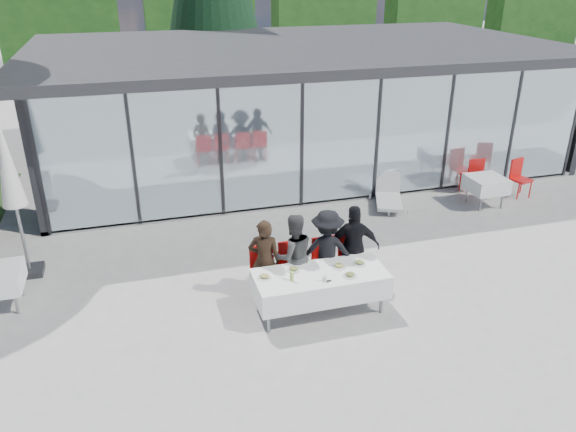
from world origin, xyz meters
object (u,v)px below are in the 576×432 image
object	(u,v)px
diner_chair_b	(291,265)
lounger	(388,195)
diner_chair_a	(263,269)
plate_b	(294,269)
spare_chair_a	(519,176)
diner_b	(293,256)
juice_bottle	(292,276)
spare_table_right	(486,184)
diner_a	(264,261)
dining_table	(320,284)
diner_c	(327,251)
spare_chair_b	(473,173)
diner_chair_c	(324,261)
diner_d	(354,247)
plate_c	(339,266)
plate_a	(264,277)
folded_eyeglasses	(327,281)
plate_d	(359,263)
diner_chair_d	(351,257)
market_umbrella	(10,177)
plate_extra	(350,275)

from	to	relation	value
diner_chair_b	lounger	size ratio (longest dim) A/B	0.67
diner_chair_a	plate_b	xyz separation A→B (m)	(0.41, -0.54, 0.24)
diner_chair_b	spare_chair_a	distance (m)	7.52
diner_chair_a	diner_b	distance (m)	0.60
juice_bottle	spare_table_right	world-z (taller)	juice_bottle
diner_a	juice_bottle	size ratio (longest dim) A/B	9.42
lounger	diner_chair_b	bearing A→B (deg)	-137.04
dining_table	diner_c	size ratio (longest dim) A/B	1.43
spare_chair_b	diner_chair_c	bearing A→B (deg)	-147.68
diner_d	juice_bottle	size ratio (longest dim) A/B	9.75
diner_chair_b	plate_c	bearing A→B (deg)	-44.34
diner_c	plate_a	world-z (taller)	diner_c
diner_chair_a	folded_eyeglasses	world-z (taller)	diner_chair_a
diner_chair_a	diner_d	bearing A→B (deg)	-3.81
juice_bottle	lounger	distance (m)	5.56
diner_a	diner_chair_b	world-z (taller)	diner_a
plate_c	plate_d	distance (m)	0.38
plate_a	lounger	world-z (taller)	plate_a
spare_chair_b	diner_chair_d	bearing A→B (deg)	-144.94
plate_a	market_umbrella	xyz separation A→B (m)	(-4.06, 2.66, 1.23)
dining_table	juice_bottle	distance (m)	0.62
market_umbrella	plate_d	bearing A→B (deg)	-24.85
diner_chair_d	spare_chair_a	distance (m)	6.47
plate_extra	spare_table_right	world-z (taller)	plate_extra
spare_table_right	lounger	xyz separation A→B (m)	(-2.26, 0.71, -0.30)
juice_bottle	folded_eyeglasses	world-z (taller)	juice_bottle
plate_a	plate_c	size ratio (longest dim) A/B	1.00
folded_eyeglasses	spare_chair_a	size ratio (longest dim) A/B	0.14
folded_eyeglasses	spare_table_right	distance (m)	6.50
diner_b	juice_bottle	size ratio (longest dim) A/B	9.61
dining_table	plate_c	size ratio (longest dim) A/B	9.69
diner_a	diner_b	bearing A→B (deg)	-162.06
dining_table	plate_extra	xyz separation A→B (m)	(0.44, -0.24, 0.24)
diner_chair_b	diner_chair_c	xyz separation A→B (m)	(0.63, 0.00, 0.00)
plate_b	plate_d	xyz separation A→B (m)	(1.16, -0.11, 0.00)
dining_table	diner_a	size ratio (longest dim) A/B	1.45
plate_b	spare_chair_b	distance (m)	7.17
diner_chair_a	diner_d	xyz separation A→B (m)	(1.68, -0.11, 0.27)
diner_c	market_umbrella	size ratio (longest dim) A/B	0.53
spare_table_right	spare_chair_b	size ratio (longest dim) A/B	0.88
diner_chair_a	diner_chair_c	xyz separation A→B (m)	(1.16, 0.00, 0.00)
diner_a	diner_b	size ratio (longest dim) A/B	0.98
lounger	diner_a	bearing A→B (deg)	-140.09
plate_d	lounger	xyz separation A→B (m)	(2.43, 3.88, -0.52)
diner_b	spare_table_right	world-z (taller)	diner_b
diner_chair_d	plate_c	xyz separation A→B (m)	(-0.49, -0.65, 0.24)
diner_chair_c	spare_table_right	distance (m)	5.70
diner_d	market_umbrella	distance (m)	6.36
juice_bottle	diner_chair_b	bearing A→B (deg)	73.88
market_umbrella	folded_eyeglasses	bearing A→B (deg)	-31.34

